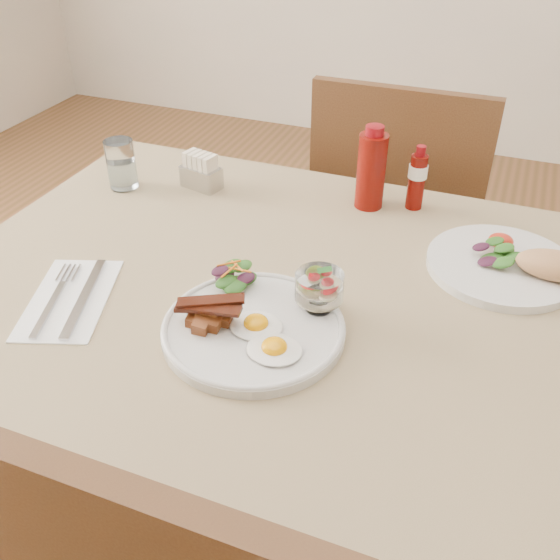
% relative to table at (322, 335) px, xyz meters
% --- Properties ---
extents(table, '(1.33, 0.88, 0.75)m').
position_rel_table_xyz_m(table, '(0.00, 0.00, 0.00)').
color(table, '#57371B').
rests_on(table, ground).
extents(chair_far, '(0.42, 0.42, 0.93)m').
position_rel_table_xyz_m(chair_far, '(0.00, 0.66, -0.14)').
color(chair_far, '#57371B').
rests_on(chair_far, ground).
extents(main_plate, '(0.28, 0.28, 0.02)m').
position_rel_table_xyz_m(main_plate, '(-0.07, -0.14, 0.10)').
color(main_plate, silver).
rests_on(main_plate, table).
extents(fried_eggs, '(0.13, 0.12, 0.02)m').
position_rel_table_xyz_m(fried_eggs, '(-0.04, -0.16, 0.11)').
color(fried_eggs, white).
rests_on(fried_eggs, main_plate).
extents(bacon_potato_pile, '(0.11, 0.07, 0.04)m').
position_rel_table_xyz_m(bacon_potato_pile, '(-0.13, -0.16, 0.13)').
color(bacon_potato_pile, brown).
rests_on(bacon_potato_pile, main_plate).
extents(side_salad, '(0.08, 0.07, 0.04)m').
position_rel_table_xyz_m(side_salad, '(-0.14, -0.05, 0.12)').
color(side_salad, '#224C14').
rests_on(side_salad, main_plate).
extents(fruit_cup, '(0.08, 0.08, 0.08)m').
position_rel_table_xyz_m(fruit_cup, '(0.01, -0.06, 0.15)').
color(fruit_cup, white).
rests_on(fruit_cup, main_plate).
extents(second_plate, '(0.28, 0.26, 0.07)m').
position_rel_table_xyz_m(second_plate, '(0.29, 0.18, 0.11)').
color(second_plate, silver).
rests_on(second_plate, table).
extents(ketchup_bottle, '(0.07, 0.07, 0.17)m').
position_rel_table_xyz_m(ketchup_bottle, '(-0.01, 0.33, 0.17)').
color(ketchup_bottle, '#630A05').
rests_on(ketchup_bottle, table).
extents(hot_sauce_bottle, '(0.05, 0.05, 0.13)m').
position_rel_table_xyz_m(hot_sauce_bottle, '(0.08, 0.35, 0.15)').
color(hot_sauce_bottle, '#630A05').
rests_on(hot_sauce_bottle, table).
extents(sugar_caddy, '(0.09, 0.07, 0.08)m').
position_rel_table_xyz_m(sugar_caddy, '(-0.37, 0.28, 0.12)').
color(sugar_caddy, '#BABABF').
rests_on(sugar_caddy, table).
extents(water_glass, '(0.06, 0.06, 0.11)m').
position_rel_table_xyz_m(water_glass, '(-0.53, 0.22, 0.13)').
color(water_glass, white).
rests_on(water_glass, table).
extents(napkin_cutlery, '(0.19, 0.25, 0.01)m').
position_rel_table_xyz_m(napkin_cutlery, '(-0.38, -0.17, 0.09)').
color(napkin_cutlery, white).
rests_on(napkin_cutlery, table).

